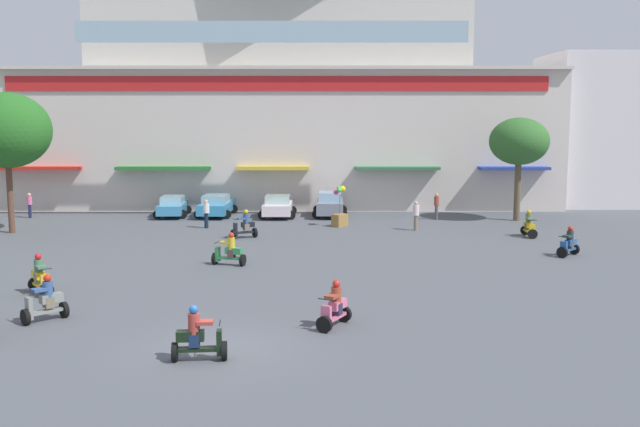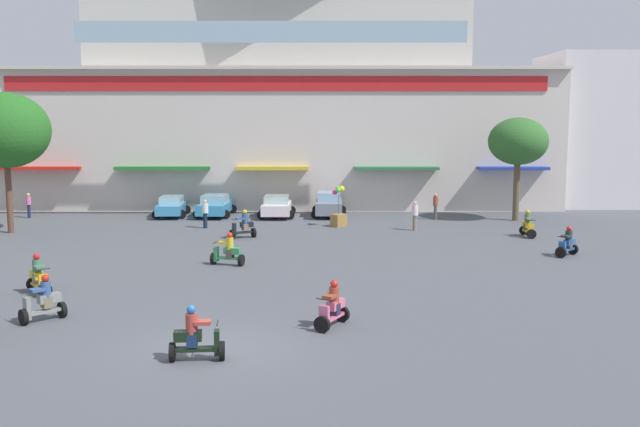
{
  "view_description": "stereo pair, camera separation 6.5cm",
  "coord_description": "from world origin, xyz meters",
  "px_view_note": "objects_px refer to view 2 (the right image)",
  "views": [
    {
      "loc": [
        2.95,
        -19.75,
        6.54
      ],
      "look_at": [
        2.86,
        13.14,
        2.14
      ],
      "focal_mm": 40.39,
      "sensor_mm": 36.0,
      "label": 1
    },
    {
      "loc": [
        3.01,
        -19.75,
        6.54
      ],
      "look_at": [
        2.86,
        13.14,
        2.14
      ],
      "focal_mm": 40.39,
      "sensor_mm": 36.0,
      "label": 2
    }
  ],
  "objects_px": {
    "scooter_rider_5": "(47,302)",
    "scooter_rider_6": "(246,226)",
    "pedestrian_0": "(32,203)",
    "pedestrian_2": "(439,205)",
    "plaza_tree_1": "(522,142)",
    "parked_car_1": "(219,205)",
    "scooter_rider_8": "(531,226)",
    "parked_car_0": "(175,206)",
    "pedestrian_1": "(418,214)",
    "pedestrian_3": "(208,212)",
    "scooter_rider_7": "(199,338)",
    "scooter_rider_4": "(571,244)",
    "scooter_rider_1": "(231,252)",
    "parked_car_3": "(332,204)",
    "balloon_vendor_cart": "(342,212)",
    "parked_car_2": "(280,206)",
    "scooter_rider_2": "(336,308)",
    "plaza_tree_2": "(9,131)",
    "scooter_rider_3": "(42,277)"
  },
  "relations": [
    {
      "from": "scooter_rider_6",
      "to": "pedestrian_2",
      "type": "relative_size",
      "value": 0.92
    },
    {
      "from": "pedestrian_0",
      "to": "pedestrian_3",
      "type": "height_order",
      "value": "pedestrian_3"
    },
    {
      "from": "scooter_rider_7",
      "to": "parked_car_0",
      "type": "bearing_deg",
      "value": 102.82
    },
    {
      "from": "pedestrian_1",
      "to": "parked_car_0",
      "type": "bearing_deg",
      "value": 158.96
    },
    {
      "from": "plaza_tree_1",
      "to": "scooter_rider_3",
      "type": "relative_size",
      "value": 4.31
    },
    {
      "from": "scooter_rider_6",
      "to": "parked_car_1",
      "type": "bearing_deg",
      "value": 107.58
    },
    {
      "from": "scooter_rider_2",
      "to": "pedestrian_3",
      "type": "relative_size",
      "value": 0.92
    },
    {
      "from": "parked_car_3",
      "to": "scooter_rider_6",
      "type": "bearing_deg",
      "value": -118.86
    },
    {
      "from": "pedestrian_0",
      "to": "pedestrian_2",
      "type": "height_order",
      "value": "pedestrian_2"
    },
    {
      "from": "pedestrian_2",
      "to": "parked_car_1",
      "type": "bearing_deg",
      "value": 173.2
    },
    {
      "from": "scooter_rider_5",
      "to": "scooter_rider_6",
      "type": "xyz_separation_m",
      "value": [
        4.75,
        16.11,
        0.01
      ]
    },
    {
      "from": "scooter_rider_6",
      "to": "plaza_tree_1",
      "type": "bearing_deg",
      "value": 22.06
    },
    {
      "from": "parked_car_2",
      "to": "scooter_rider_6",
      "type": "relative_size",
      "value": 2.44
    },
    {
      "from": "scooter_rider_1",
      "to": "scooter_rider_5",
      "type": "relative_size",
      "value": 1.03
    },
    {
      "from": "scooter_rider_8",
      "to": "scooter_rider_2",
      "type": "bearing_deg",
      "value": -122.7
    },
    {
      "from": "parked_car_0",
      "to": "pedestrian_0",
      "type": "xyz_separation_m",
      "value": [
        -9.23,
        -0.65,
        0.25
      ]
    },
    {
      "from": "parked_car_3",
      "to": "scooter_rider_4",
      "type": "relative_size",
      "value": 2.74
    },
    {
      "from": "scooter_rider_1",
      "to": "scooter_rider_8",
      "type": "xyz_separation_m",
      "value": [
        15.56,
        7.69,
        0.0
      ]
    },
    {
      "from": "pedestrian_0",
      "to": "pedestrian_2",
      "type": "xyz_separation_m",
      "value": [
        26.51,
        -0.86,
        0.04
      ]
    },
    {
      "from": "scooter_rider_5",
      "to": "scooter_rider_6",
      "type": "distance_m",
      "value": 16.8
    },
    {
      "from": "parked_car_0",
      "to": "pedestrian_3",
      "type": "bearing_deg",
      "value": -59.01
    },
    {
      "from": "parked_car_1",
      "to": "scooter_rider_8",
      "type": "bearing_deg",
      "value": -24.44
    },
    {
      "from": "scooter_rider_5",
      "to": "pedestrian_1",
      "type": "height_order",
      "value": "pedestrian_1"
    },
    {
      "from": "scooter_rider_6",
      "to": "scooter_rider_7",
      "type": "distance_m",
      "value": 19.94
    },
    {
      "from": "plaza_tree_2",
      "to": "balloon_vendor_cart",
      "type": "height_order",
      "value": "plaza_tree_2"
    },
    {
      "from": "parked_car_1",
      "to": "parked_car_3",
      "type": "relative_size",
      "value": 1.15
    },
    {
      "from": "scooter_rider_4",
      "to": "balloon_vendor_cart",
      "type": "xyz_separation_m",
      "value": [
        -10.62,
        9.39,
        0.32
      ]
    },
    {
      "from": "plaza_tree_2",
      "to": "pedestrian_1",
      "type": "relative_size",
      "value": 4.67
    },
    {
      "from": "scooter_rider_2",
      "to": "pedestrian_0",
      "type": "distance_m",
      "value": 31.5
    },
    {
      "from": "plaza_tree_2",
      "to": "scooter_rider_4",
      "type": "xyz_separation_m",
      "value": [
        29.41,
        -6.95,
        -5.22
      ]
    },
    {
      "from": "plaza_tree_1",
      "to": "scooter_rider_7",
      "type": "distance_m",
      "value": 31.34
    },
    {
      "from": "plaza_tree_2",
      "to": "scooter_rider_3",
      "type": "distance_m",
      "value": 16.82
    },
    {
      "from": "plaza_tree_1",
      "to": "parked_car_0",
      "type": "height_order",
      "value": "plaza_tree_1"
    },
    {
      "from": "scooter_rider_8",
      "to": "pedestrian_0",
      "type": "height_order",
      "value": "pedestrian_0"
    },
    {
      "from": "parked_car_2",
      "to": "scooter_rider_2",
      "type": "xyz_separation_m",
      "value": [
        3.25,
        -25.09,
        -0.12
      ]
    },
    {
      "from": "parked_car_3",
      "to": "balloon_vendor_cart",
      "type": "height_order",
      "value": "balloon_vendor_cart"
    },
    {
      "from": "plaza_tree_1",
      "to": "parked_car_1",
      "type": "xyz_separation_m",
      "value": [
        -19.47,
        2.08,
        -4.27
      ]
    },
    {
      "from": "pedestrian_1",
      "to": "pedestrian_0",
      "type": "bearing_deg",
      "value": 167.93
    },
    {
      "from": "balloon_vendor_cart",
      "to": "plaza_tree_2",
      "type": "bearing_deg",
      "value": -172.61
    },
    {
      "from": "parked_car_3",
      "to": "scooter_rider_5",
      "type": "relative_size",
      "value": 2.58
    },
    {
      "from": "parked_car_0",
      "to": "scooter_rider_3",
      "type": "distance_m",
      "value": 21.12
    },
    {
      "from": "parked_car_0",
      "to": "pedestrian_1",
      "type": "xyz_separation_m",
      "value": [
        15.38,
        -5.92,
        0.27
      ]
    },
    {
      "from": "scooter_rider_1",
      "to": "pedestrian_0",
      "type": "relative_size",
      "value": 0.96
    },
    {
      "from": "scooter_rider_6",
      "to": "scooter_rider_8",
      "type": "distance_m",
      "value": 15.65
    },
    {
      "from": "parked_car_3",
      "to": "parked_car_0",
      "type": "bearing_deg",
      "value": -179.74
    },
    {
      "from": "scooter_rider_4",
      "to": "scooter_rider_6",
      "type": "relative_size",
      "value": 0.91
    },
    {
      "from": "scooter_rider_4",
      "to": "scooter_rider_8",
      "type": "relative_size",
      "value": 0.96
    },
    {
      "from": "parked_car_2",
      "to": "pedestrian_0",
      "type": "height_order",
      "value": "pedestrian_0"
    },
    {
      "from": "scooter_rider_4",
      "to": "scooter_rider_5",
      "type": "bearing_deg",
      "value": -151.99
    },
    {
      "from": "parked_car_2",
      "to": "parked_car_3",
      "type": "height_order",
      "value": "parked_car_3"
    }
  ]
}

